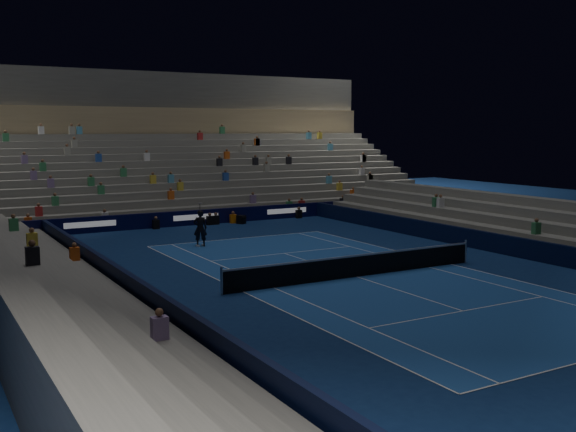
# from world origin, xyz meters

# --- Properties ---
(ground) EXTENTS (90.00, 90.00, 0.00)m
(ground) POSITION_xyz_m (0.00, 0.00, 0.00)
(ground) COLOR #0D2250
(ground) RESTS_ON ground
(court_surface) EXTENTS (10.97, 23.77, 0.01)m
(court_surface) POSITION_xyz_m (0.00, 0.00, 0.01)
(court_surface) COLOR #1A4692
(court_surface) RESTS_ON ground
(sponsor_barrier_far) EXTENTS (44.00, 0.25, 1.00)m
(sponsor_barrier_far) POSITION_xyz_m (0.00, 18.50, 0.50)
(sponsor_barrier_far) COLOR black
(sponsor_barrier_far) RESTS_ON ground
(sponsor_barrier_east) EXTENTS (0.25, 37.00, 1.00)m
(sponsor_barrier_east) POSITION_xyz_m (9.70, 0.00, 0.50)
(sponsor_barrier_east) COLOR black
(sponsor_barrier_east) RESTS_ON ground
(sponsor_barrier_west) EXTENTS (0.25, 37.00, 1.00)m
(sponsor_barrier_west) POSITION_xyz_m (-9.70, 0.00, 0.50)
(sponsor_barrier_west) COLOR black
(sponsor_barrier_west) RESTS_ON ground
(grandstand_main) EXTENTS (44.00, 15.20, 11.20)m
(grandstand_main) POSITION_xyz_m (0.00, 27.90, 3.38)
(grandstand_main) COLOR slate
(grandstand_main) RESTS_ON ground
(grandstand_east) EXTENTS (5.00, 37.00, 2.50)m
(grandstand_east) POSITION_xyz_m (13.17, 0.00, 0.92)
(grandstand_east) COLOR slate
(grandstand_east) RESTS_ON ground
(grandstand_west) EXTENTS (5.00, 37.00, 2.50)m
(grandstand_west) POSITION_xyz_m (-13.17, 0.00, 0.92)
(grandstand_west) COLOR slate
(grandstand_west) RESTS_ON ground
(tennis_net) EXTENTS (12.90, 0.10, 1.10)m
(tennis_net) POSITION_xyz_m (0.00, 0.00, 0.50)
(tennis_net) COLOR #B2B2B7
(tennis_net) RESTS_ON ground
(tennis_player) EXTENTS (0.86, 0.70, 2.02)m
(tennis_player) POSITION_xyz_m (-2.93, 10.54, 1.01)
(tennis_player) COLOR black
(tennis_player) RESTS_ON ground
(broadcast_camera) EXTENTS (0.61, 0.96, 0.58)m
(broadcast_camera) POSITION_xyz_m (2.91, 17.45, 0.30)
(broadcast_camera) COLOR black
(broadcast_camera) RESTS_ON ground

